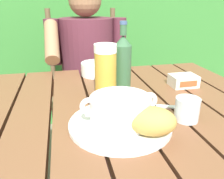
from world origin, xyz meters
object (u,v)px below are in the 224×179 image
at_px(person_eating, 88,65).
at_px(table_knife, 155,105).
at_px(water_glass_small, 187,109).
at_px(chair_near_diner, 86,86).
at_px(soup_bowl, 120,109).
at_px(serving_plate, 119,123).
at_px(diner_bowl, 97,69).
at_px(bread_roll, 152,121).
at_px(beer_glass, 106,71).
at_px(beer_bottle, 123,63).
at_px(butter_tub, 183,81).

height_order(person_eating, table_knife, person_eating).
relative_size(person_eating, water_glass_small, 16.85).
relative_size(chair_near_diner, soup_bowl, 4.71).
relative_size(serving_plate, diner_bowl, 1.98).
xyz_separation_m(soup_bowl, water_glass_small, (0.20, -0.01, -0.02)).
bearing_deg(bread_roll, water_glass_small, 25.37).
xyz_separation_m(person_eating, water_glass_small, (0.19, -0.83, 0.08)).
distance_m(chair_near_diner, soup_bowl, 1.06).
height_order(person_eating, serving_plate, person_eating).
bearing_deg(beer_glass, person_eating, 89.45).
xyz_separation_m(serving_plate, diner_bowl, (0.01, 0.48, 0.02)).
distance_m(soup_bowl, water_glass_small, 0.20).
relative_size(soup_bowl, beer_bottle, 0.83).
relative_size(person_eating, beer_glass, 6.17).
height_order(serving_plate, bread_roll, bread_roll).
bearing_deg(diner_bowl, water_glass_small, -68.85).
bearing_deg(bread_roll, beer_bottle, 87.78).
height_order(serving_plate, soup_bowl, soup_bowl).
distance_m(serving_plate, soup_bowl, 0.05).
bearing_deg(diner_bowl, beer_glass, -91.90).
bearing_deg(table_knife, diner_bowl, 109.13).
distance_m(water_glass_small, diner_bowl, 0.52).
bearing_deg(soup_bowl, person_eating, 89.41).
xyz_separation_m(person_eating, table_knife, (0.14, -0.72, 0.05)).
distance_m(chair_near_diner, beer_glass, 0.88).
height_order(bread_roll, beer_glass, beer_glass).
bearing_deg(beer_bottle, bread_roll, -92.22).
relative_size(butter_tub, table_knife, 0.64).
xyz_separation_m(butter_tub, diner_bowl, (-0.32, 0.23, 0.01)).
distance_m(serving_plate, table_knife, 0.17).
height_order(person_eating, beer_bottle, person_eating).
height_order(beer_bottle, butter_tub, beer_bottle).
relative_size(beer_glass, diner_bowl, 1.33).
relative_size(person_eating, soup_bowl, 5.46).
distance_m(chair_near_diner, serving_plate, 1.05).
bearing_deg(butter_tub, soup_bowl, -143.09).
relative_size(soup_bowl, butter_tub, 2.06).
bearing_deg(diner_bowl, table_knife, -70.87).
height_order(soup_bowl, beer_glass, beer_glass).
bearing_deg(soup_bowl, serving_plate, 0.00).
height_order(serving_plate, butter_tub, butter_tub).
height_order(beer_bottle, water_glass_small, beer_bottle).
xyz_separation_m(bread_roll, beer_bottle, (0.01, 0.33, 0.06)).
bearing_deg(person_eating, serving_plate, -90.59).
xyz_separation_m(bread_roll, beer_glass, (-0.06, 0.28, 0.05)).
height_order(chair_near_diner, table_knife, chair_near_diner).
distance_m(chair_near_diner, person_eating, 0.29).
xyz_separation_m(serving_plate, beer_glass, (0.00, 0.21, 0.09)).
relative_size(beer_bottle, butter_tub, 2.48).
xyz_separation_m(chair_near_diner, table_knife, (0.13, -0.92, 0.26)).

